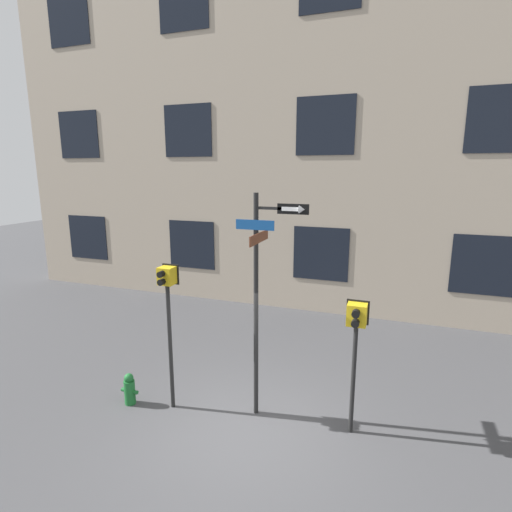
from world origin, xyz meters
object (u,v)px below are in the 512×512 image
at_px(street_sign_pole, 260,288).
at_px(fire_hydrant, 130,389).
at_px(pedestrian_signal_right, 356,331).
at_px(pedestrian_signal_left, 168,301).

height_order(street_sign_pole, fire_hydrant, street_sign_pole).
relative_size(pedestrian_signal_right, fire_hydrant, 3.74).
bearing_deg(pedestrian_signal_left, street_sign_pole, 12.37).
height_order(street_sign_pole, pedestrian_signal_right, street_sign_pole).
bearing_deg(pedestrian_signal_right, fire_hydrant, -171.92).
relative_size(pedestrian_signal_left, pedestrian_signal_right, 1.18).
height_order(pedestrian_signal_left, pedestrian_signal_right, pedestrian_signal_left).
height_order(street_sign_pole, pedestrian_signal_left, street_sign_pole).
distance_m(pedestrian_signal_left, pedestrian_signal_right, 3.54).
distance_m(street_sign_pole, pedestrian_signal_right, 1.86).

